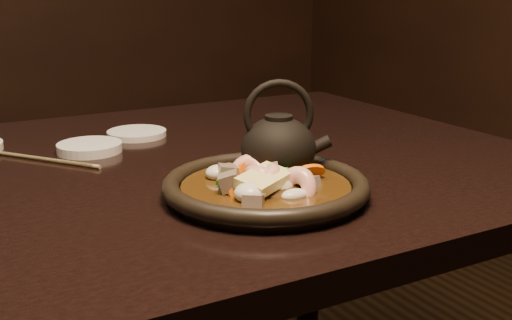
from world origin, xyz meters
TOP-DOWN VIEW (x-y plane):
  - table at (0.00, 0.00)m, footprint 1.60×0.90m
  - plate at (0.24, -0.22)m, footprint 0.28×0.28m
  - stirfry at (0.24, -0.22)m, footprint 0.17×0.16m
  - soy_dish at (0.10, 0.13)m, footprint 0.11×0.11m
  - saucer_right at (0.21, 0.20)m, footprint 0.11×0.11m
  - chopsticks at (0.02, 0.12)m, footprint 0.15×0.19m
  - teapot at (0.29, -0.17)m, footprint 0.13×0.11m

SIDE VIEW (x-z plane):
  - table at x=0.00m, z-range 0.30..1.05m
  - chopsticks at x=0.02m, z-range 0.75..0.76m
  - saucer_right at x=0.21m, z-range 0.75..0.76m
  - soy_dish at x=0.10m, z-range 0.75..0.77m
  - plate at x=0.24m, z-range 0.75..0.78m
  - stirfry at x=0.24m, z-range 0.74..0.80m
  - teapot at x=0.29m, z-range 0.73..0.88m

